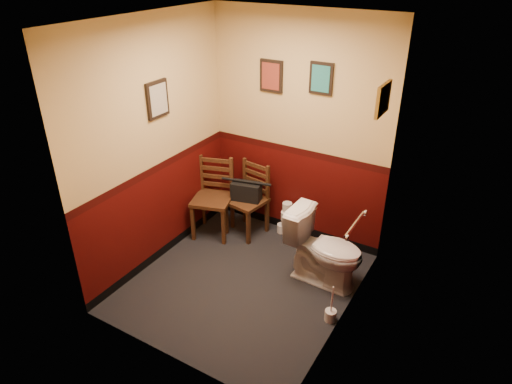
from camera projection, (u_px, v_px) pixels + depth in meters
floor at (244, 282)px, 4.97m from camera, size 2.20×2.40×0.00m
ceiling at (240, 20)px, 3.69m from camera, size 2.20×2.40×0.00m
wall_back at (298, 132)px, 5.24m from camera, size 2.20×0.00×2.70m
wall_front at (158, 229)px, 3.42m from camera, size 2.20×0.00×2.70m
wall_left at (155, 148)px, 4.82m from camera, size 0.00×2.40×2.70m
wall_right at (353, 199)px, 3.84m from camera, size 0.00×2.40×2.70m
grab_bar at (355, 224)px, 4.23m from camera, size 0.05×0.56×0.06m
framed_print_back_a at (271, 76)px, 5.10m from camera, size 0.28×0.04×0.36m
framed_print_back_b at (321, 78)px, 4.81m from camera, size 0.26×0.04×0.34m
framed_print_left at (158, 99)px, 4.65m from camera, size 0.04×0.30×0.38m
framed_print_right at (383, 99)px, 3.97m from camera, size 0.04×0.34×0.28m
toilet at (325, 249)px, 4.81m from camera, size 0.84×0.49×0.81m
toilet_brush at (331, 315)px, 4.43m from camera, size 0.11×0.11×0.41m
chair_left at (213, 198)px, 5.63m from camera, size 0.57×0.57×0.98m
chair_right at (249, 199)px, 5.66m from camera, size 0.49×0.49×0.92m
handbag at (246, 191)px, 5.57m from camera, size 0.39×0.26×0.26m
tp_stack at (286, 221)px, 5.73m from camera, size 0.25×0.15×0.44m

